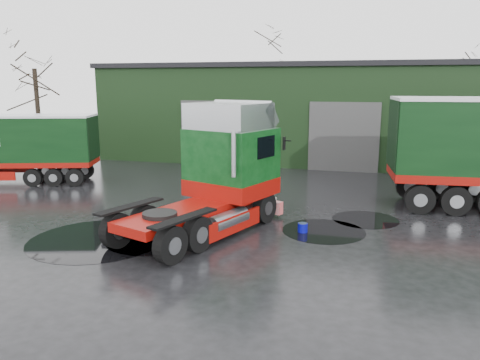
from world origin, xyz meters
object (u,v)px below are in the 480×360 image
(hero_tractor, at_px, (196,170))
(tree_left, at_px, (37,96))
(tree_back_a, at_px, (267,86))
(tree_back_b, at_px, (451,99))
(warehouse, at_px, (349,111))
(wash_bucket, at_px, (303,228))

(hero_tractor, distance_m, tree_left, 18.72)
(tree_left, bearing_deg, hero_tractor, -36.95)
(tree_back_a, bearing_deg, tree_back_b, 0.00)
(warehouse, bearing_deg, hero_tractor, -102.14)
(tree_left, bearing_deg, tree_back_b, 33.69)
(tree_back_b, bearing_deg, warehouse, -128.66)
(warehouse, height_order, tree_back_a, tree_back_a)
(hero_tractor, height_order, tree_back_a, tree_back_a)
(warehouse, distance_m, tree_back_a, 12.90)
(hero_tractor, relative_size, tree_back_a, 0.75)
(warehouse, xyz_separation_m, wash_bucket, (-0.67, -18.05, -3.00))
(warehouse, height_order, wash_bucket, warehouse)
(tree_left, xyz_separation_m, tree_back_b, (27.00, 18.00, -0.50))
(warehouse, relative_size, tree_back_a, 3.41)
(wash_bucket, distance_m, tree_back_b, 29.57)
(hero_tractor, height_order, wash_bucket, hero_tractor)
(hero_tractor, bearing_deg, tree_back_a, 117.77)
(wash_bucket, distance_m, tree_left, 21.30)
(tree_left, bearing_deg, tree_back_a, 58.57)
(tree_left, xyz_separation_m, tree_back_a, (11.00, 18.00, 0.50))
(wash_bucket, distance_m, tree_back_a, 29.35)
(tree_back_b, bearing_deg, hero_tractor, -112.56)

